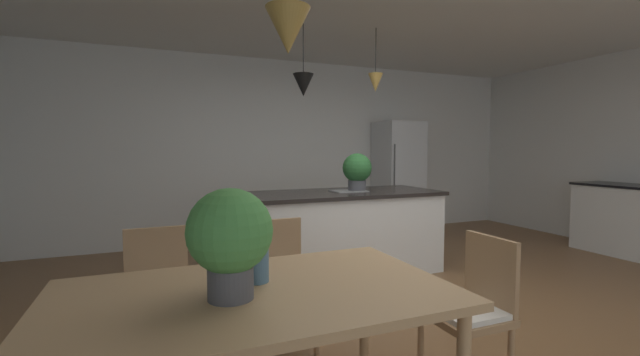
{
  "coord_description": "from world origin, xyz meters",
  "views": [
    {
      "loc": [
        -1.97,
        -2.77,
        1.37
      ],
      "look_at": [
        -0.87,
        -0.1,
        1.16
      ],
      "focal_mm": 22.93,
      "sensor_mm": 36.0,
      "label": 1
    }
  ],
  "objects_px": {
    "refrigerator": "(398,178)",
    "potted_plant_on_table": "(230,236)",
    "potted_plant_on_island": "(357,170)",
    "kitchen_island": "(340,231)",
    "chair_far_right": "(281,279)",
    "dining_table": "(255,304)",
    "chair_far_left": "(158,295)",
    "chair_kitchen_end": "(472,307)",
    "vase_on_dining_table": "(257,263)"
  },
  "relations": [
    {
      "from": "dining_table",
      "to": "refrigerator",
      "type": "bearing_deg",
      "value": 49.63
    },
    {
      "from": "dining_table",
      "to": "vase_on_dining_table",
      "type": "relative_size",
      "value": 9.58
    },
    {
      "from": "potted_plant_on_island",
      "to": "chair_far_right",
      "type": "bearing_deg",
      "value": -133.37
    },
    {
      "from": "chair_far_right",
      "to": "potted_plant_on_island",
      "type": "bearing_deg",
      "value": 46.63
    },
    {
      "from": "refrigerator",
      "to": "chair_kitchen_end",
      "type": "bearing_deg",
      "value": -117.9
    },
    {
      "from": "chair_far_right",
      "to": "refrigerator",
      "type": "height_order",
      "value": "refrigerator"
    },
    {
      "from": "chair_far_left",
      "to": "potted_plant_on_island",
      "type": "bearing_deg",
      "value": 33.46
    },
    {
      "from": "dining_table",
      "to": "refrigerator",
      "type": "height_order",
      "value": "refrigerator"
    },
    {
      "from": "chair_far_left",
      "to": "potted_plant_on_table",
      "type": "relative_size",
      "value": 1.86
    },
    {
      "from": "kitchen_island",
      "to": "potted_plant_on_table",
      "type": "relative_size",
      "value": 4.72
    },
    {
      "from": "chair_kitchen_end",
      "to": "potted_plant_on_table",
      "type": "height_order",
      "value": "potted_plant_on_table"
    },
    {
      "from": "chair_kitchen_end",
      "to": "kitchen_island",
      "type": "distance_m",
      "value": 2.28
    },
    {
      "from": "dining_table",
      "to": "kitchen_island",
      "type": "bearing_deg",
      "value": 56.61
    },
    {
      "from": "kitchen_island",
      "to": "refrigerator",
      "type": "bearing_deg",
      "value": 41.79
    },
    {
      "from": "chair_far_left",
      "to": "chair_far_right",
      "type": "bearing_deg",
      "value": -0.0
    },
    {
      "from": "potted_plant_on_table",
      "to": "dining_table",
      "type": "bearing_deg",
      "value": 27.38
    },
    {
      "from": "chair_far_left",
      "to": "potted_plant_on_island",
      "type": "distance_m",
      "value": 2.6
    },
    {
      "from": "kitchen_island",
      "to": "potted_plant_on_island",
      "type": "bearing_deg",
      "value": 0.0
    },
    {
      "from": "chair_far_left",
      "to": "chair_kitchen_end",
      "type": "height_order",
      "value": "same"
    },
    {
      "from": "potted_plant_on_island",
      "to": "potted_plant_on_table",
      "type": "distance_m",
      "value": 2.96
    },
    {
      "from": "dining_table",
      "to": "kitchen_island",
      "type": "height_order",
      "value": "kitchen_island"
    },
    {
      "from": "refrigerator",
      "to": "potted_plant_on_island",
      "type": "bearing_deg",
      "value": -134.78
    },
    {
      "from": "potted_plant_on_island",
      "to": "potted_plant_on_table",
      "type": "xyz_separation_m",
      "value": [
        -1.82,
        -2.33,
        -0.13
      ]
    },
    {
      "from": "potted_plant_on_island",
      "to": "dining_table",
      "type": "bearing_deg",
      "value": -126.83
    },
    {
      "from": "dining_table",
      "to": "kitchen_island",
      "type": "distance_m",
      "value": 2.73
    },
    {
      "from": "chair_kitchen_end",
      "to": "kitchen_island",
      "type": "relative_size",
      "value": 0.4
    },
    {
      "from": "chair_kitchen_end",
      "to": "refrigerator",
      "type": "distance_m",
      "value": 4.41
    },
    {
      "from": "refrigerator",
      "to": "potted_plant_on_island",
      "type": "relative_size",
      "value": 4.29
    },
    {
      "from": "dining_table",
      "to": "chair_far_right",
      "type": "height_order",
      "value": "chair_far_right"
    },
    {
      "from": "chair_far_right",
      "to": "potted_plant_on_table",
      "type": "relative_size",
      "value": 1.86
    },
    {
      "from": "chair_far_right",
      "to": "chair_kitchen_end",
      "type": "relative_size",
      "value": 1.0
    },
    {
      "from": "kitchen_island",
      "to": "potted_plant_on_island",
      "type": "xyz_separation_m",
      "value": [
        0.2,
        0.0,
        0.67
      ]
    },
    {
      "from": "refrigerator",
      "to": "potted_plant_on_table",
      "type": "distance_m",
      "value": 5.22
    },
    {
      "from": "chair_kitchen_end",
      "to": "refrigerator",
      "type": "xyz_separation_m",
      "value": [
        2.06,
        3.88,
        0.43
      ]
    },
    {
      "from": "kitchen_island",
      "to": "chair_far_left",
      "type": "bearing_deg",
      "value": -143.78
    },
    {
      "from": "kitchen_island",
      "to": "refrigerator",
      "type": "height_order",
      "value": "refrigerator"
    },
    {
      "from": "dining_table",
      "to": "potted_plant_on_table",
      "type": "bearing_deg",
      "value": -152.62
    },
    {
      "from": "kitchen_island",
      "to": "chair_far_right",
      "type": "bearing_deg",
      "value": -128.56
    },
    {
      "from": "chair_far_right",
      "to": "refrigerator",
      "type": "bearing_deg",
      "value": 45.86
    },
    {
      "from": "chair_far_right",
      "to": "potted_plant_on_island",
      "type": "relative_size",
      "value": 2.07
    },
    {
      "from": "dining_table",
      "to": "potted_plant_on_table",
      "type": "xyz_separation_m",
      "value": [
        -0.12,
        -0.06,
        0.33
      ]
    },
    {
      "from": "chair_far_right",
      "to": "refrigerator",
      "type": "distance_m",
      "value": 4.2
    },
    {
      "from": "refrigerator",
      "to": "potted_plant_on_table",
      "type": "bearing_deg",
      "value": -130.91
    },
    {
      "from": "potted_plant_on_table",
      "to": "chair_kitchen_end",
      "type": "bearing_deg",
      "value": 2.55
    },
    {
      "from": "kitchen_island",
      "to": "refrigerator",
      "type": "xyz_separation_m",
      "value": [
        1.8,
        1.61,
        0.44
      ]
    },
    {
      "from": "refrigerator",
      "to": "kitchen_island",
      "type": "bearing_deg",
      "value": -138.21
    },
    {
      "from": "chair_far_left",
      "to": "kitchen_island",
      "type": "distance_m",
      "value": 2.34
    },
    {
      "from": "chair_far_left",
      "to": "chair_far_right",
      "type": "xyz_separation_m",
      "value": [
        0.79,
        -0.0,
        0.0
      ]
    },
    {
      "from": "potted_plant_on_island",
      "to": "kitchen_island",
      "type": "bearing_deg",
      "value": -180.0
    },
    {
      "from": "chair_far_right",
      "to": "chair_kitchen_end",
      "type": "bearing_deg",
      "value": -46.12
    }
  ]
}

